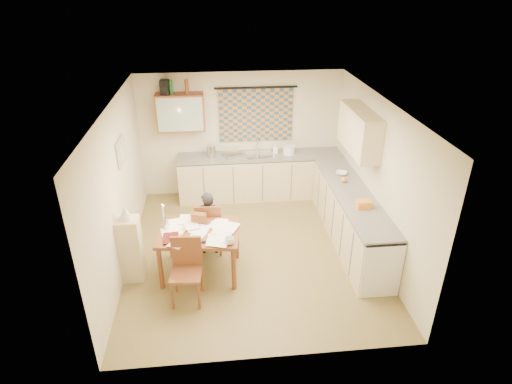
{
  "coord_description": "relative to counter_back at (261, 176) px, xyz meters",
  "views": [
    {
      "loc": [
        -0.54,
        -5.9,
        4.14
      ],
      "look_at": [
        0.09,
        0.2,
        0.99
      ],
      "focal_mm": 30.0,
      "sensor_mm": 36.0,
      "label": 1
    }
  ],
  "objects": [
    {
      "name": "dish_rack",
      "position": [
        -0.57,
        0.0,
        0.5
      ],
      "size": [
        0.44,
        0.42,
        0.06
      ],
      "primitive_type": "cube",
      "rotation": [
        0.0,
        0.0,
        0.44
      ],
      "color": "silver",
      "rests_on": "counter_back"
    },
    {
      "name": "wall_right",
      "position": [
        1.64,
        -1.95,
        0.8
      ],
      "size": [
        0.02,
        4.5,
        2.5
      ],
      "primitive_type": "cube",
      "color": "beige",
      "rests_on": "floor"
    },
    {
      "name": "wall_back",
      "position": [
        -0.37,
        0.31,
        0.8
      ],
      "size": [
        4.0,
        0.02,
        2.5
      ],
      "primitive_type": "cube",
      "color": "beige",
      "rests_on": "floor"
    },
    {
      "name": "bottle_green",
      "position": [
        -1.66,
        0.13,
        1.83
      ],
      "size": [
        0.07,
        0.07,
        0.26
      ],
      "primitive_type": "cylinder",
      "rotation": [
        0.0,
        0.0,
        0.03
      ],
      "color": "#195926",
      "rests_on": "wall_cabinet"
    },
    {
      "name": "stove",
      "position": [
        1.33,
        -3.01,
        -0.01
      ],
      "size": [
        0.57,
        0.57,
        0.89
      ],
      "color": "white",
      "rests_on": "floor"
    },
    {
      "name": "chair_far",
      "position": [
        -1.06,
        -1.87,
        -0.16
      ],
      "size": [
        0.44,
        0.44,
        0.93
      ],
      "rotation": [
        0.0,
        0.0,
        3.09
      ],
      "color": "brown",
      "rests_on": "floor"
    },
    {
      "name": "eyeglasses",
      "position": [
        -1.1,
        -2.77,
        0.31
      ],
      "size": [
        0.14,
        0.08,
        0.02
      ],
      "primitive_type": "cube",
      "rotation": [
        0.0,
        0.0,
        -0.3
      ],
      "color": "black",
      "rests_on": "dining_table"
    },
    {
      "name": "tap",
      "position": [
        -0.05,
        0.18,
        0.61
      ],
      "size": [
        0.04,
        0.04,
        0.28
      ],
      "primitive_type": "cylinder",
      "rotation": [
        0.0,
        0.0,
        -0.26
      ],
      "color": "silver",
      "rests_on": "counter_back"
    },
    {
      "name": "ceiling",
      "position": [
        -0.37,
        -1.95,
        2.06
      ],
      "size": [
        4.0,
        4.5,
        0.02
      ],
      "primitive_type": "cube",
      "color": "white",
      "rests_on": "floor"
    },
    {
      "name": "magazine",
      "position": [
        -1.71,
        -2.63,
        0.31
      ],
      "size": [
        0.26,
        0.32,
        0.03
      ],
      "primitive_type": "imported",
      "rotation": [
        0.0,
        0.0,
        0.07
      ],
      "color": "maroon",
      "rests_on": "dining_table"
    },
    {
      "name": "fruit_orange",
      "position": [
        1.28,
        -1.4,
        0.52
      ],
      "size": [
        0.1,
        0.1,
        0.1
      ],
      "primitive_type": "sphere",
      "color": "orange",
      "rests_on": "counter_right"
    },
    {
      "name": "upper_cabinet_right",
      "position": [
        1.46,
        -1.4,
        1.4
      ],
      "size": [
        0.34,
        1.3,
        0.7
      ],
      "primitive_type": "cube",
      "color": "#C8B386",
      "rests_on": "wall_right"
    },
    {
      "name": "counter_right",
      "position": [
        1.33,
        -1.79,
        -0.0
      ],
      "size": [
        0.62,
        2.95,
        0.92
      ],
      "color": "#C8B386",
      "rests_on": "floor"
    },
    {
      "name": "papers",
      "position": [
        -1.14,
        -2.46,
        0.31
      ],
      "size": [
        1.2,
        0.99,
        0.03
      ],
      "rotation": [
        0.0,
        0.0,
        -0.12
      ],
      "color": "white",
      "rests_on": "dining_table"
    },
    {
      "name": "mug",
      "position": [
        -0.77,
        -2.83,
        0.35
      ],
      "size": [
        0.23,
        0.23,
        0.11
      ],
      "primitive_type": "imported",
      "rotation": [
        0.0,
        0.0,
        -0.4
      ],
      "color": "white",
      "rests_on": "dining_table"
    },
    {
      "name": "wall_cabinet_glass",
      "position": [
        -1.52,
        -0.04,
        1.35
      ],
      "size": [
        0.84,
        0.02,
        0.64
      ],
      "primitive_type": "cube",
      "color": "#99B2A5",
      "rests_on": "wall_back"
    },
    {
      "name": "speaker",
      "position": [
        -1.77,
        0.13,
        1.83
      ],
      "size": [
        0.17,
        0.21,
        0.26
      ],
      "primitive_type": "cube",
      "rotation": [
        0.0,
        0.0,
        -0.06
      ],
      "color": "black",
      "rests_on": "wall_cabinet"
    },
    {
      "name": "lampshade",
      "position": [
        -2.21,
        -2.47,
        0.69
      ],
      "size": [
        0.2,
        0.2,
        0.22
      ],
      "primitive_type": "cone",
      "color": "beige",
      "rests_on": "shelf_stand"
    },
    {
      "name": "window_blind",
      "position": [
        -0.07,
        0.27,
        1.2
      ],
      "size": [
        1.45,
        0.03,
        1.05
      ],
      "primitive_type": "cube",
      "color": "navy",
      "rests_on": "wall_back"
    },
    {
      "name": "curtain_rod",
      "position": [
        -0.07,
        0.25,
        1.75
      ],
      "size": [
        1.6,
        0.04,
        0.04
      ],
      "primitive_type": "cylinder",
      "rotation": [
        0.0,
        1.57,
        0.0
      ],
      "color": "black",
      "rests_on": "wall_back"
    },
    {
      "name": "print_canvas",
      "position": [
        -2.32,
        -1.55,
        1.25
      ],
      "size": [
        0.01,
        0.42,
        0.32
      ],
      "primitive_type": "cube",
      "color": "beige",
      "rests_on": "wall_left"
    },
    {
      "name": "bowl",
      "position": [
        1.33,
        -1.08,
        0.49
      ],
      "size": [
        0.33,
        0.33,
        0.05
      ],
      "primitive_type": "imported",
      "rotation": [
        0.0,
        0.0,
        -0.35
      ],
      "color": "white",
      "rests_on": "counter_right"
    },
    {
      "name": "dining_table",
      "position": [
        -1.2,
        -2.44,
        -0.07
      ],
      "size": [
        1.27,
        1.03,
        0.75
      ],
      "rotation": [
        0.0,
        0.0,
        -0.12
      ],
      "color": "brown",
      "rests_on": "floor"
    },
    {
      "name": "orange_box",
      "position": [
        -1.53,
        -2.73,
        0.32
      ],
      "size": [
        0.13,
        0.09,
        0.04
      ],
      "primitive_type": "cube",
      "rotation": [
        0.0,
        0.0,
        -0.11
      ],
      "color": "orange",
      "rests_on": "dining_table"
    },
    {
      "name": "wall_cabinet",
      "position": [
        -1.52,
        0.13,
        1.35
      ],
      "size": [
        0.9,
        0.34,
        0.7
      ],
      "primitive_type": "cube",
      "color": "brown",
      "rests_on": "wall_back"
    },
    {
      "name": "book",
      "position": [
        -1.58,
        -2.47,
        0.31
      ],
      "size": [
        0.3,
        0.32,
        0.02
      ],
      "primitive_type": "imported",
      "rotation": [
        0.0,
        0.0,
        -0.31
      ],
      "color": "orange",
      "rests_on": "dining_table"
    },
    {
      "name": "sink",
      "position": [
        -0.02,
        0.0,
        0.43
      ],
      "size": [
        0.59,
        0.5,
        0.1
      ],
      "primitive_type": "cube",
      "rotation": [
        0.0,
        0.0,
        0.09
      ],
      "color": "silver",
      "rests_on": "counter_back"
    },
    {
      "name": "candle_flame",
      "position": [
        -1.69,
        -2.36,
        0.71
      ],
      "size": [
        0.02,
        0.02,
        0.02
      ],
      "primitive_type": "sphere",
      "color": "#FFCC66",
      "rests_on": "dining_table"
    },
    {
      "name": "wall_left",
      "position": [
        -2.38,
        -1.95,
        0.8
      ],
      "size": [
        0.02,
        4.5,
        2.5
      ],
      "primitive_type": "cube",
      "color": "beige",
      "rests_on": "floor"
    },
    {
      "name": "soap_bottle",
      "position": [
        0.29,
        0.05,
        0.57
      ],
      "size": [
        0.11,
        0.11,
        0.21
      ],
      "primitive_type": "imported",
      "rotation": [
        0.0,
        0.0,
        -0.09
      ],
      "color": "white",
      "rests_on": "counter_back"
    },
    {
      "name": "person",
      "position": [
        -1.07,
        -1.91,
        0.1
      ],
      "size": [
        0.41,
        0.27,
        1.11
      ],
      "primitive_type": "imported",
      "rotation": [
        0.0,
        0.0,
        3.14
      ],
      "color": "black",
      "rests_on": "floor"
    },
    {
      "name": "chair_near",
      "position": [
        -1.38,
        -3.05,
        -0.16
      ],
      "size": [
        0.46,
        0.46,
        0.94
      ],
      "rotation": [
        0.0,
        0.0,
        -0.09
      ],
      "color": "brown",
      "rests_on": "floor"
    },
    {
      "name": "floor",
      "position": [
        -0.37,
        -1.95,
        -0.46
      ],
      "size": [
        4.0,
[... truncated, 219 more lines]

